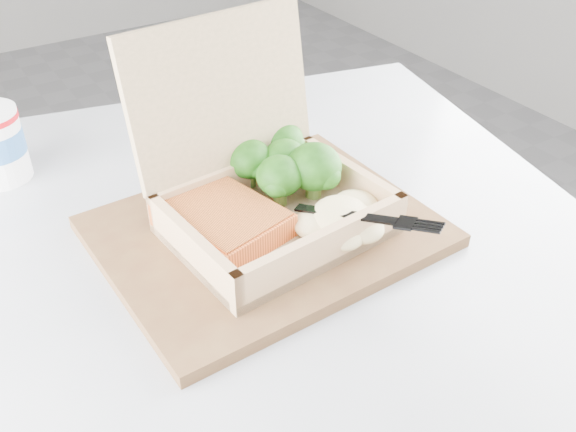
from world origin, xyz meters
TOP-DOWN VIEW (x-y plane):
  - floor at (0.00, 0.00)m, footprint 4.00×4.00m
  - cafe_table at (0.26, -0.62)m, footprint 0.85×0.85m
  - serving_tray at (0.27, -0.63)m, footprint 0.33×0.26m
  - takeout_container at (0.27, -0.61)m, footprint 0.21×0.20m
  - salmon_fillet at (0.22, -0.63)m, footprint 0.11×0.13m
  - broccoli_pile at (0.32, -0.59)m, footprint 0.13×0.13m
  - mashed_potatoes at (0.32, -0.69)m, footprint 0.09×0.08m
  - plastic_fork at (0.30, -0.68)m, footprint 0.09×0.14m
  - receipt at (0.30, -0.44)m, footprint 0.15×0.16m

SIDE VIEW (x-z plane):
  - floor at x=0.00m, z-range 0.00..0.00m
  - cafe_table at x=0.26m, z-range 0.17..0.87m
  - receipt at x=0.30m, z-range 0.70..0.70m
  - serving_tray at x=0.27m, z-range 0.70..0.71m
  - salmon_fillet at x=0.22m, z-range 0.72..0.75m
  - mashed_potatoes at x=0.32m, z-range 0.72..0.75m
  - broccoli_pile at x=0.32m, z-range 0.72..0.77m
  - plastic_fork at x=0.30m, z-range 0.74..0.76m
  - takeout_container at x=0.27m, z-range 0.66..0.85m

